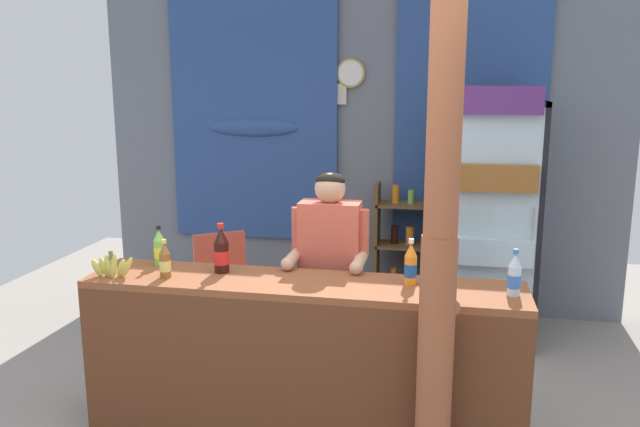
{
  "coord_description": "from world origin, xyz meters",
  "views": [
    {
      "loc": [
        0.78,
        -2.8,
        2.04
      ],
      "look_at": [
        0.08,
        0.74,
        1.29
      ],
      "focal_mm": 35.75,
      "sensor_mm": 36.0,
      "label": 1
    }
  ],
  "objects_px": {
    "soda_bottle_orange_soda": "(411,265)",
    "bottle_shelf_rack": "(402,249)",
    "soda_bottle_cola": "(221,252)",
    "soda_bottle_water": "(514,276)",
    "shopkeeper": "(330,261)",
    "stall_counter": "(298,352)",
    "soda_bottle_lime_soda": "(159,248)",
    "soda_bottle_iced_tea": "(165,261)",
    "timber_post": "(440,248)",
    "plastic_lawn_chair": "(224,281)",
    "drink_fridge": "(492,205)",
    "banana_bunch": "(112,267)"
  },
  "relations": [
    {
      "from": "timber_post",
      "to": "plastic_lawn_chair",
      "type": "distance_m",
      "value": 2.46
    },
    {
      "from": "soda_bottle_iced_tea",
      "to": "soda_bottle_orange_soda",
      "type": "distance_m",
      "value": 1.38
    },
    {
      "from": "stall_counter",
      "to": "timber_post",
      "type": "height_order",
      "value": "timber_post"
    },
    {
      "from": "soda_bottle_cola",
      "to": "soda_bottle_water",
      "type": "xyz_separation_m",
      "value": [
        1.63,
        -0.1,
        -0.02
      ]
    },
    {
      "from": "stall_counter",
      "to": "bottle_shelf_rack",
      "type": "height_order",
      "value": "bottle_shelf_rack"
    },
    {
      "from": "stall_counter",
      "to": "soda_bottle_iced_tea",
      "type": "relative_size",
      "value": 11.13
    },
    {
      "from": "soda_bottle_lime_soda",
      "to": "soda_bottle_orange_soda",
      "type": "xyz_separation_m",
      "value": [
        1.52,
        -0.09,
        0.01
      ]
    },
    {
      "from": "shopkeeper",
      "to": "soda_bottle_cola",
      "type": "distance_m",
      "value": 0.7
    },
    {
      "from": "soda_bottle_iced_tea",
      "to": "stall_counter",
      "type": "bearing_deg",
      "value": -1.53
    },
    {
      "from": "soda_bottle_orange_soda",
      "to": "bottle_shelf_rack",
      "type": "bearing_deg",
      "value": 95.11
    },
    {
      "from": "stall_counter",
      "to": "plastic_lawn_chair",
      "type": "distance_m",
      "value": 1.64
    },
    {
      "from": "soda_bottle_iced_tea",
      "to": "banana_bunch",
      "type": "relative_size",
      "value": 0.83
    },
    {
      "from": "soda_bottle_orange_soda",
      "to": "soda_bottle_lime_soda",
      "type": "bearing_deg",
      "value": 176.58
    },
    {
      "from": "banana_bunch",
      "to": "soda_bottle_iced_tea",
      "type": "bearing_deg",
      "value": 9.99
    },
    {
      "from": "drink_fridge",
      "to": "bottle_shelf_rack",
      "type": "distance_m",
      "value": 0.92
    },
    {
      "from": "timber_post",
      "to": "soda_bottle_iced_tea",
      "type": "xyz_separation_m",
      "value": [
        -1.53,
        0.3,
        -0.24
      ]
    },
    {
      "from": "soda_bottle_iced_tea",
      "to": "soda_bottle_orange_soda",
      "type": "bearing_deg",
      "value": 5.96
    },
    {
      "from": "soda_bottle_cola",
      "to": "soda_bottle_iced_tea",
      "type": "height_order",
      "value": "soda_bottle_cola"
    },
    {
      "from": "drink_fridge",
      "to": "bottle_shelf_rack",
      "type": "xyz_separation_m",
      "value": [
        -0.71,
        0.34,
        -0.48
      ]
    },
    {
      "from": "soda_bottle_iced_tea",
      "to": "banana_bunch",
      "type": "xyz_separation_m",
      "value": [
        -0.3,
        -0.05,
        -0.03
      ]
    },
    {
      "from": "timber_post",
      "to": "soda_bottle_water",
      "type": "relative_size",
      "value": 10.69
    },
    {
      "from": "shopkeeper",
      "to": "soda_bottle_cola",
      "type": "bearing_deg",
      "value": -146.95
    },
    {
      "from": "bottle_shelf_rack",
      "to": "soda_bottle_iced_tea",
      "type": "relative_size",
      "value": 5.39
    },
    {
      "from": "bottle_shelf_rack",
      "to": "soda_bottle_orange_soda",
      "type": "bearing_deg",
      "value": -84.89
    },
    {
      "from": "soda_bottle_cola",
      "to": "timber_post",
      "type": "bearing_deg",
      "value": -20.09
    },
    {
      "from": "timber_post",
      "to": "soda_bottle_iced_tea",
      "type": "relative_size",
      "value": 12.06
    },
    {
      "from": "drink_fridge",
      "to": "bottle_shelf_rack",
      "type": "relative_size",
      "value": 1.69
    },
    {
      "from": "stall_counter",
      "to": "soda_bottle_orange_soda",
      "type": "xyz_separation_m",
      "value": [
        0.6,
        0.16,
        0.49
      ]
    },
    {
      "from": "stall_counter",
      "to": "soda_bottle_lime_soda",
      "type": "bearing_deg",
      "value": 164.55
    },
    {
      "from": "stall_counter",
      "to": "plastic_lawn_chair",
      "type": "height_order",
      "value": "stall_counter"
    },
    {
      "from": "plastic_lawn_chair",
      "to": "soda_bottle_iced_tea",
      "type": "relative_size",
      "value": 3.89
    },
    {
      "from": "bottle_shelf_rack",
      "to": "soda_bottle_water",
      "type": "xyz_separation_m",
      "value": [
        0.71,
        -2.06,
        0.43
      ]
    },
    {
      "from": "drink_fridge",
      "to": "soda_bottle_orange_soda",
      "type": "bearing_deg",
      "value": -108.11
    },
    {
      "from": "drink_fridge",
      "to": "plastic_lawn_chair",
      "type": "height_order",
      "value": "drink_fridge"
    },
    {
      "from": "shopkeeper",
      "to": "soda_bottle_iced_tea",
      "type": "relative_size",
      "value": 6.77
    },
    {
      "from": "soda_bottle_lime_soda",
      "to": "soda_bottle_orange_soda",
      "type": "height_order",
      "value": "soda_bottle_orange_soda"
    },
    {
      "from": "timber_post",
      "to": "plastic_lawn_chair",
      "type": "bearing_deg",
      "value": 135.58
    },
    {
      "from": "bottle_shelf_rack",
      "to": "banana_bunch",
      "type": "bearing_deg",
      "value": -124.62
    },
    {
      "from": "soda_bottle_cola",
      "to": "soda_bottle_lime_soda",
      "type": "relative_size",
      "value": 1.19
    },
    {
      "from": "timber_post",
      "to": "plastic_lawn_chair",
      "type": "height_order",
      "value": "timber_post"
    },
    {
      "from": "drink_fridge",
      "to": "soda_bottle_iced_tea",
      "type": "relative_size",
      "value": 9.09
    },
    {
      "from": "timber_post",
      "to": "soda_bottle_orange_soda",
      "type": "xyz_separation_m",
      "value": [
        -0.15,
        0.44,
        -0.22
      ]
    },
    {
      "from": "drink_fridge",
      "to": "soda_bottle_lime_soda",
      "type": "relative_size",
      "value": 8.24
    },
    {
      "from": "timber_post",
      "to": "plastic_lawn_chair",
      "type": "xyz_separation_m",
      "value": [
        -1.66,
        1.63,
        -0.78
      ]
    },
    {
      "from": "drink_fridge",
      "to": "banana_bunch",
      "type": "bearing_deg",
      "value": -140.37
    },
    {
      "from": "drink_fridge",
      "to": "soda_bottle_water",
      "type": "relative_size",
      "value": 8.06
    },
    {
      "from": "banana_bunch",
      "to": "soda_bottle_cola",
      "type": "bearing_deg",
      "value": 19.95
    },
    {
      "from": "timber_post",
      "to": "shopkeeper",
      "type": "height_order",
      "value": "timber_post"
    },
    {
      "from": "drink_fridge",
      "to": "soda_bottle_cola",
      "type": "xyz_separation_m",
      "value": [
        -1.63,
        -1.62,
        -0.03
      ]
    },
    {
      "from": "drink_fridge",
      "to": "stall_counter",
      "type": "bearing_deg",
      "value": -122.15
    }
  ]
}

